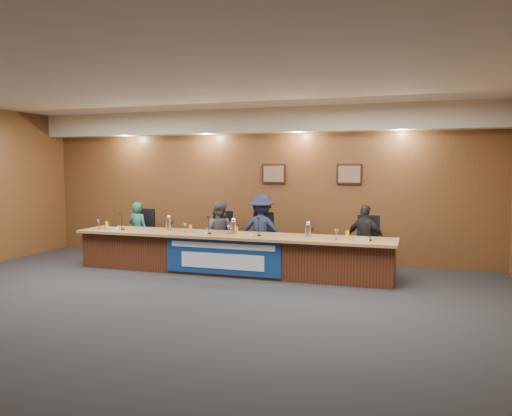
{
  "coord_description": "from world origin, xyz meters",
  "views": [
    {
      "loc": [
        3.33,
        -6.28,
        2.01
      ],
      "look_at": [
        0.41,
        2.7,
        1.22
      ],
      "focal_mm": 35.0,
      "sensor_mm": 36.0,
      "label": 1
    }
  ],
  "objects_px": {
    "panelist_a": "(138,231)",
    "office_chair_c": "(263,243)",
    "panelist_b": "(219,233)",
    "office_chair_a": "(141,237)",
    "office_chair_d": "(366,248)",
    "carafe_left": "(169,224)",
    "carafe_mid": "(234,227)",
    "dais_body": "(230,255)",
    "speakerphone": "(113,227)",
    "panelist_c": "(262,231)",
    "panelist_d": "(365,240)",
    "office_chair_b": "(221,241)",
    "carafe_right": "(308,231)",
    "banner": "(222,257)"
  },
  "relations": [
    {
      "from": "panelist_b",
      "to": "carafe_left",
      "type": "distance_m",
      "value": 1.05
    },
    {
      "from": "carafe_right",
      "to": "panelist_c",
      "type": "bearing_deg",
      "value": 146.46
    },
    {
      "from": "office_chair_b",
      "to": "office_chair_d",
      "type": "xyz_separation_m",
      "value": [
        2.94,
        0.0,
        0.0
      ]
    },
    {
      "from": "panelist_c",
      "to": "office_chair_b",
      "type": "relative_size",
      "value": 3.04
    },
    {
      "from": "dais_body",
      "to": "panelist_d",
      "type": "height_order",
      "value": "panelist_d"
    },
    {
      "from": "panelist_d",
      "to": "speakerphone",
      "type": "relative_size",
      "value": 4.06
    },
    {
      "from": "office_chair_d",
      "to": "carafe_left",
      "type": "distance_m",
      "value": 3.84
    },
    {
      "from": "carafe_right",
      "to": "panelist_d",
      "type": "bearing_deg",
      "value": 38.08
    },
    {
      "from": "panelist_c",
      "to": "office_chair_c",
      "type": "xyz_separation_m",
      "value": [
        0.0,
        0.1,
        -0.25
      ]
    },
    {
      "from": "office_chair_b",
      "to": "carafe_left",
      "type": "height_order",
      "value": "carafe_left"
    },
    {
      "from": "banner",
      "to": "carafe_left",
      "type": "relative_size",
      "value": 9.04
    },
    {
      "from": "panelist_b",
      "to": "office_chair_c",
      "type": "height_order",
      "value": "panelist_b"
    },
    {
      "from": "office_chair_d",
      "to": "carafe_left",
      "type": "height_order",
      "value": "carafe_left"
    },
    {
      "from": "panelist_b",
      "to": "office_chair_a",
      "type": "xyz_separation_m",
      "value": [
        -1.88,
        0.1,
        -0.17
      ]
    },
    {
      "from": "office_chair_d",
      "to": "panelist_d",
      "type": "bearing_deg",
      "value": -84.2
    },
    {
      "from": "office_chair_a",
      "to": "speakerphone",
      "type": "height_order",
      "value": "speakerphone"
    },
    {
      "from": "panelist_b",
      "to": "carafe_mid",
      "type": "xyz_separation_m",
      "value": [
        0.57,
        -0.65,
        0.22
      ]
    },
    {
      "from": "panelist_b",
      "to": "carafe_mid",
      "type": "height_order",
      "value": "panelist_b"
    },
    {
      "from": "banner",
      "to": "carafe_left",
      "type": "distance_m",
      "value": 1.48
    },
    {
      "from": "carafe_right",
      "to": "speakerphone",
      "type": "relative_size",
      "value": 0.71
    },
    {
      "from": "panelist_a",
      "to": "carafe_right",
      "type": "height_order",
      "value": "panelist_a"
    },
    {
      "from": "panelist_b",
      "to": "speakerphone",
      "type": "bearing_deg",
      "value": 20.3
    },
    {
      "from": "panelist_d",
      "to": "carafe_left",
      "type": "height_order",
      "value": "panelist_d"
    },
    {
      "from": "panelist_d",
      "to": "carafe_right",
      "type": "xyz_separation_m",
      "value": [
        -0.93,
        -0.73,
        0.21
      ]
    },
    {
      "from": "panelist_b",
      "to": "office_chair_d",
      "type": "bearing_deg",
      "value": -175.25
    },
    {
      "from": "panelist_a",
      "to": "panelist_d",
      "type": "height_order",
      "value": "panelist_d"
    },
    {
      "from": "panelist_d",
      "to": "office_chair_c",
      "type": "distance_m",
      "value": 2.04
    },
    {
      "from": "dais_body",
      "to": "carafe_mid",
      "type": "distance_m",
      "value": 0.52
    },
    {
      "from": "banner",
      "to": "panelist_a",
      "type": "xyz_separation_m",
      "value": [
        -2.39,
        1.1,
        0.24
      ]
    },
    {
      "from": "carafe_mid",
      "to": "speakerphone",
      "type": "xyz_separation_m",
      "value": [
        -2.64,
        0.0,
        -0.09
      ]
    },
    {
      "from": "panelist_a",
      "to": "panelist_c",
      "type": "distance_m",
      "value": 2.8
    },
    {
      "from": "banner",
      "to": "office_chair_c",
      "type": "bearing_deg",
      "value": 71.56
    },
    {
      "from": "office_chair_a",
      "to": "office_chair_c",
      "type": "distance_m",
      "value": 2.79
    },
    {
      "from": "office_chair_d",
      "to": "panelist_c",
      "type": "bearing_deg",
      "value": -171.38
    },
    {
      "from": "panelist_a",
      "to": "office_chair_d",
      "type": "height_order",
      "value": "panelist_a"
    },
    {
      "from": "carafe_left",
      "to": "speakerphone",
      "type": "relative_size",
      "value": 0.76
    },
    {
      "from": "office_chair_a",
      "to": "carafe_left",
      "type": "height_order",
      "value": "carafe_left"
    },
    {
      "from": "panelist_d",
      "to": "office_chair_a",
      "type": "bearing_deg",
      "value": 15.2
    },
    {
      "from": "carafe_left",
      "to": "office_chair_c",
      "type": "bearing_deg",
      "value": 23.18
    },
    {
      "from": "panelist_a",
      "to": "office_chair_c",
      "type": "xyz_separation_m",
      "value": [
        2.79,
        0.1,
        -0.14
      ]
    },
    {
      "from": "carafe_mid",
      "to": "panelist_b",
      "type": "bearing_deg",
      "value": 130.85
    },
    {
      "from": "panelist_b",
      "to": "office_chair_a",
      "type": "bearing_deg",
      "value": -0.24
    },
    {
      "from": "panelist_c",
      "to": "carafe_left",
      "type": "height_order",
      "value": "panelist_c"
    },
    {
      "from": "panelist_b",
      "to": "carafe_left",
      "type": "height_order",
      "value": "panelist_b"
    },
    {
      "from": "dais_body",
      "to": "panelist_a",
      "type": "distance_m",
      "value": 2.5
    },
    {
      "from": "office_chair_c",
      "to": "dais_body",
      "type": "bearing_deg",
      "value": -130.05
    },
    {
      "from": "panelist_b",
      "to": "office_chair_a",
      "type": "distance_m",
      "value": 1.89
    },
    {
      "from": "dais_body",
      "to": "carafe_left",
      "type": "bearing_deg",
      "value": 177.67
    },
    {
      "from": "office_chair_d",
      "to": "carafe_mid",
      "type": "height_order",
      "value": "carafe_mid"
    },
    {
      "from": "office_chair_c",
      "to": "carafe_mid",
      "type": "bearing_deg",
      "value": -127.59
    }
  ]
}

